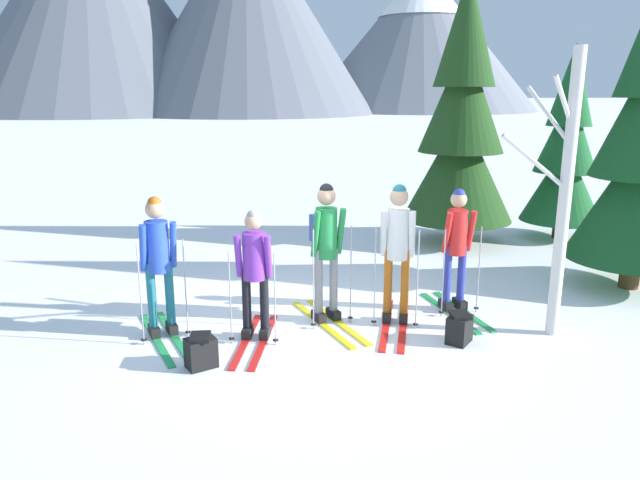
% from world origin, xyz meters
% --- Properties ---
extents(ground_plane, '(400.00, 400.00, 0.00)m').
position_xyz_m(ground_plane, '(0.00, 0.00, 0.00)').
color(ground_plane, white).
extents(skier_in_blue, '(0.93, 1.74, 1.77)m').
position_xyz_m(skier_in_blue, '(-2.00, -0.09, 1.00)').
color(skier_in_blue, green).
rests_on(skier_in_blue, ground).
extents(skier_in_purple, '(0.61, 1.67, 1.63)m').
position_xyz_m(skier_in_purple, '(-0.83, -0.27, 0.91)').
color(skier_in_purple, red).
rests_on(skier_in_purple, ground).
extents(skier_in_green, '(0.91, 1.75, 1.85)m').
position_xyz_m(skier_in_green, '(0.09, 0.21, 1.06)').
color(skier_in_green, yellow).
rests_on(skier_in_green, ground).
extents(skier_in_white, '(0.76, 1.80, 1.85)m').
position_xyz_m(skier_in_white, '(1.01, 0.08, 1.06)').
color(skier_in_white, red).
rests_on(skier_in_white, ground).
extents(skier_in_red, '(0.62, 1.63, 1.72)m').
position_xyz_m(skier_in_red, '(1.91, 0.44, 0.95)').
color(skier_in_red, green).
rests_on(skier_in_red, ground).
extents(pine_tree_mid, '(2.14, 2.14, 5.16)m').
position_xyz_m(pine_tree_mid, '(3.08, 4.09, 2.36)').
color(pine_tree_mid, '#51381E').
rests_on(pine_tree_mid, ground).
extents(pine_tree_far, '(1.61, 1.61, 3.89)m').
position_xyz_m(pine_tree_far, '(5.35, 4.31, 1.78)').
color(pine_tree_far, '#51381E').
rests_on(pine_tree_far, ground).
extents(birch_tree_tall, '(0.95, 0.92, 3.49)m').
position_xyz_m(birch_tree_tall, '(2.87, -0.48, 1.82)').
color(birch_tree_tall, silver).
rests_on(birch_tree_tall, ground).
extents(backpack_on_snow_front, '(0.39, 0.40, 0.38)m').
position_xyz_m(backpack_on_snow_front, '(1.64, -0.64, 0.19)').
color(backpack_on_snow_front, black).
rests_on(backpack_on_snow_front, ground).
extents(backpack_on_snow_beside, '(0.40, 0.36, 0.38)m').
position_xyz_m(backpack_on_snow_beside, '(-1.43, -1.03, 0.19)').
color(backpack_on_snow_beside, black).
rests_on(backpack_on_snow_beside, ground).
extents(mountain_ridge_distant, '(77.98, 41.78, 26.61)m').
position_xyz_m(mountain_ridge_distant, '(-4.35, 74.06, 12.23)').
color(mountain_ridge_distant, slate).
rests_on(mountain_ridge_distant, ground).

